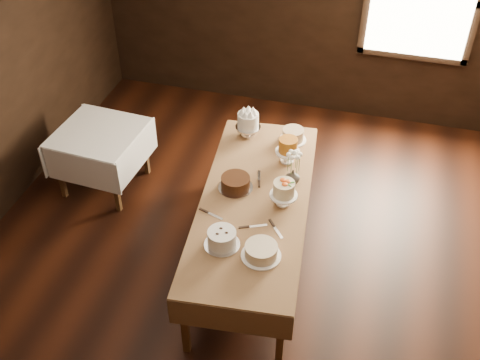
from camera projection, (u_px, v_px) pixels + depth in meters
The scene contains 17 objects.
floor at pixel (234, 271), 5.41m from camera, with size 5.00×6.00×0.01m, color black.
wall_back at pixel (305, 2), 6.74m from camera, with size 5.00×0.02×2.80m, color black.
display_table at pixel (254, 204), 5.12m from camera, with size 1.16×2.46×0.74m.
side_table at pixel (99, 138), 5.99m from camera, with size 0.89×0.89×0.70m.
cake_meringue at pixel (248, 125), 5.75m from camera, with size 0.26×0.26×0.27m.
cake_speckled at pixel (293, 135), 5.73m from camera, with size 0.27×0.27×0.13m.
cake_caramel at pixel (288, 152), 5.43m from camera, with size 0.25×0.25×0.27m.
cake_chocolate at pixel (236, 183), 5.17m from camera, with size 0.35×0.35×0.12m.
cake_flowers at pixel (284, 194), 4.98m from camera, with size 0.26×0.26×0.25m.
cake_swirl at pixel (222, 239), 4.62m from camera, with size 0.30×0.30×0.15m.
cake_cream at pixel (261, 251), 4.54m from camera, with size 0.37×0.37×0.11m.
cake_server_a at pixel (258, 226), 4.83m from camera, with size 0.24×0.03×0.01m, color silver.
cake_server_b at pixel (278, 232), 4.77m from camera, with size 0.24×0.03×0.01m, color silver.
cake_server_c at pixel (259, 176), 5.33m from camera, with size 0.24×0.03×0.01m, color silver.
cake_server_e at pixel (215, 216), 4.92m from camera, with size 0.24×0.03×0.01m, color silver.
flower_vase at pixel (293, 177), 5.22m from camera, with size 0.13×0.13×0.14m, color #2D2823.
flower_bouquet at pixel (294, 160), 5.10m from camera, with size 0.14×0.14×0.20m, color white, non-canonical shape.
Camera 1 is at (1.02, -3.47, 4.12)m, focal length 43.50 mm.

